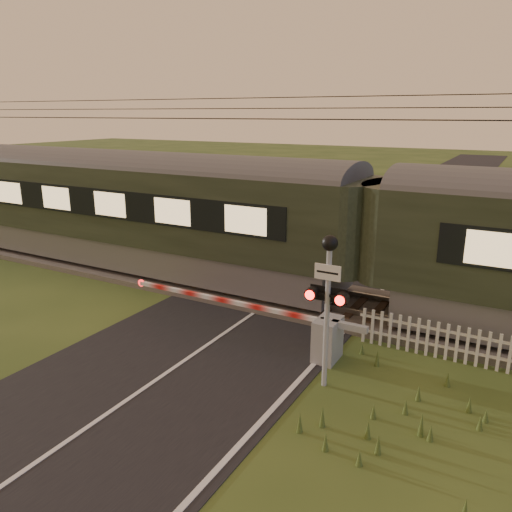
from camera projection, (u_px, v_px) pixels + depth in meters
The scene contains 8 objects.
ground at pixel (142, 391), 10.58m from camera, with size 160.00×160.00×0.00m, color #2F451A.
road at pixel (135, 396), 10.37m from camera, with size 6.00×140.00×0.03m.
track_bed at pixel (279, 294), 16.01m from camera, with size 140.00×3.40×0.39m.
overhead_wires at pixel (282, 111), 14.45m from camera, with size 120.00×0.62×0.62m.
train at pixel (373, 237), 14.03m from camera, with size 43.55×3.00×4.06m.
boom_gate at pixel (314, 334), 11.92m from camera, with size 6.77×0.80×1.07m.
crossing_signal at pixel (328, 285), 10.16m from camera, with size 0.85×0.35×3.34m.
picket_fence at pixel (437, 340), 11.89m from camera, with size 3.81×0.08×0.92m.
Camera 1 is at (6.69, -7.00, 5.68)m, focal length 35.00 mm.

